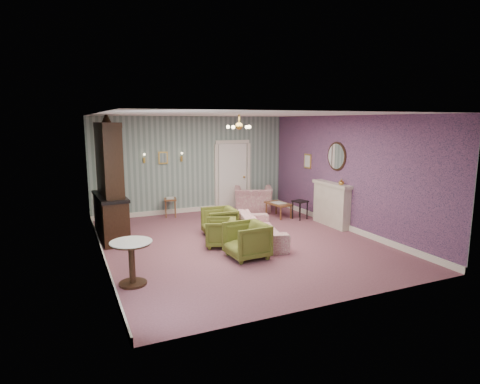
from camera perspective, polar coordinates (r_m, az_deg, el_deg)
name	(u,v)px	position (r m, az deg, el deg)	size (l,w,h in m)	color
floor	(239,242)	(9.39, -0.13, -7.10)	(7.00, 7.00, 0.00)	#844C5B
ceiling	(239,115)	(8.97, -0.13, 10.89)	(7.00, 7.00, 0.00)	white
wall_back	(192,165)	(12.33, -6.73, 3.83)	(6.00, 6.00, 0.00)	slate
wall_front	(335,212)	(6.08, 13.32, -2.73)	(6.00, 6.00, 0.00)	slate
wall_left	(99,189)	(8.34, -19.35, 0.38)	(7.00, 7.00, 0.00)	slate
wall_right	(347,173)	(10.63, 14.85, 2.58)	(7.00, 7.00, 0.00)	slate
wall_right_floral	(346,173)	(10.62, 14.79, 2.58)	(7.00, 7.00, 0.00)	#A85482
door	(233,175)	(12.77, -1.06, 2.44)	(1.12, 0.12, 2.16)	white
olive_chair_a	(247,239)	(8.26, 0.96, -6.62)	(0.78, 0.73, 0.80)	brown
olive_chair_b	(221,231)	(9.02, -2.73, -5.56)	(0.67, 0.62, 0.69)	brown
olive_chair_c	(219,221)	(9.82, -2.93, -4.05)	(0.74, 0.69, 0.76)	brown
sofa_chintz	(260,224)	(9.37, 2.91, -4.54)	(2.10, 0.61, 0.82)	#953C57
wingback_chair	(253,195)	(12.52, 1.86, -0.41)	(1.14, 0.74, 1.00)	#953C57
dresser	(109,178)	(9.84, -18.06, 1.84)	(0.60, 1.74, 2.90)	black
fireplace	(331,204)	(10.99, 12.78, -1.69)	(0.30, 1.40, 1.16)	beige
mantel_vase	(341,182)	(10.56, 14.12, 1.38)	(0.15, 0.15, 0.15)	gold
oval_mirror	(336,156)	(10.87, 13.46, 4.92)	(0.04, 0.76, 0.84)	white
framed_print	(308,161)	(12.00, 9.54, 4.32)	(0.04, 0.34, 0.42)	gold
coffee_table	(278,210)	(11.80, 5.45, -2.52)	(0.46, 0.82, 0.42)	brown
side_table_black	(300,210)	(11.59, 8.46, -2.52)	(0.36, 0.36, 0.54)	black
pedestal_table	(132,263)	(7.18, -15.01, -9.66)	(0.71, 0.71, 0.77)	black
nesting_table	(170,207)	(11.96, -9.80, -2.07)	(0.35, 0.44, 0.58)	brown
gilt_mirror_back	(163,158)	(12.03, -10.81, 4.77)	(0.28, 0.06, 0.36)	gold
sconce_left	(144,159)	(11.90, -13.37, 4.62)	(0.16, 0.12, 0.30)	gold
sconce_right	(182,157)	(12.14, -8.25, 4.89)	(0.16, 0.12, 0.30)	gold
chandelier	(239,127)	(8.97, -0.13, 9.16)	(0.56, 0.56, 0.36)	gold
burgundy_cushion	(254,196)	(12.37, 1.96, -0.62)	(0.38, 0.10, 0.38)	maroon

